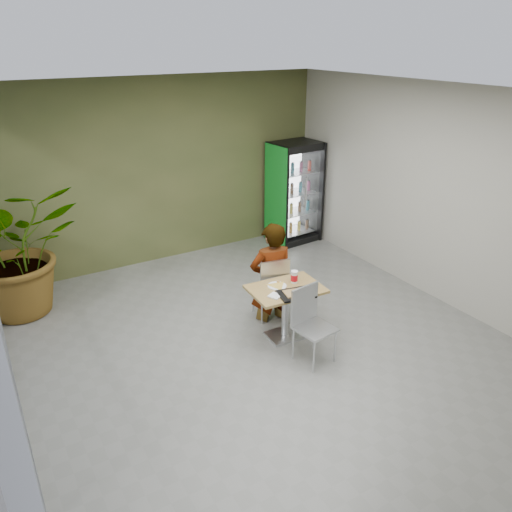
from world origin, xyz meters
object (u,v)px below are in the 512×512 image
at_px(dining_table, 286,302).
at_px(potted_plant, 16,250).
at_px(soda_cup, 294,277).
at_px(chair_far, 272,284).
at_px(seated_woman, 271,282).
at_px(chair_near, 310,318).
at_px(beverage_fridge, 294,193).
at_px(cafeteria_tray, 296,294).

xyz_separation_m(dining_table, potted_plant, (-2.91, 2.58, 0.43)).
xyz_separation_m(dining_table, soda_cup, (0.18, 0.07, 0.30)).
bearing_deg(dining_table, soda_cup, 21.33).
relative_size(chair_far, potted_plant, 0.50).
xyz_separation_m(seated_woman, soda_cup, (0.06, -0.46, 0.25)).
bearing_deg(dining_table, chair_near, -89.92).
height_order(chair_near, potted_plant, potted_plant).
bearing_deg(chair_far, chair_near, 95.39).
height_order(chair_far, seated_woman, seated_woman).
bearing_deg(seated_woman, dining_table, 88.58).
height_order(chair_near, seated_woman, seated_woman).
height_order(dining_table, beverage_fridge, beverage_fridge).
xyz_separation_m(cafeteria_tray, potted_plant, (-2.91, 2.81, 0.20)).
distance_m(cafeteria_tray, potted_plant, 4.05).
height_order(dining_table, cafeteria_tray, cafeteria_tray).
distance_m(chair_near, cafeteria_tray, 0.36).
height_order(chair_near, cafeteria_tray, chair_near).
relative_size(chair_far, soda_cup, 5.73).
height_order(soda_cup, cafeteria_tray, soda_cup).
height_order(cafeteria_tray, beverage_fridge, beverage_fridge).
xyz_separation_m(seated_woman, beverage_fridge, (2.01, 2.34, 0.40)).
relative_size(dining_table, chair_far, 1.02).
height_order(seated_woman, potted_plant, potted_plant).
bearing_deg(cafeteria_tray, chair_near, -90.36).
bearing_deg(potted_plant, chair_far, -34.97).
relative_size(chair_far, seated_woman, 0.55).
height_order(dining_table, potted_plant, potted_plant).
relative_size(dining_table, soda_cup, 5.85).
xyz_separation_m(chair_near, beverage_fridge, (2.12, 3.41, 0.41)).
relative_size(chair_far, cafeteria_tray, 2.18).
bearing_deg(chair_near, cafeteria_tray, 81.86).
bearing_deg(beverage_fridge, seated_woman, -135.03).
height_order(cafeteria_tray, potted_plant, potted_plant).
bearing_deg(cafeteria_tray, potted_plant, 136.00).
bearing_deg(seated_woman, chair_far, 80.02).
distance_m(chair_far, chair_near, 1.02).
bearing_deg(chair_near, dining_table, 82.29).
relative_size(dining_table, seated_woman, 0.56).
relative_size(chair_far, beverage_fridge, 0.50).
distance_m(cafeteria_tray, beverage_fridge, 3.76).
xyz_separation_m(dining_table, chair_far, (0.10, 0.48, 0.03)).
bearing_deg(cafeteria_tray, dining_table, 90.67).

